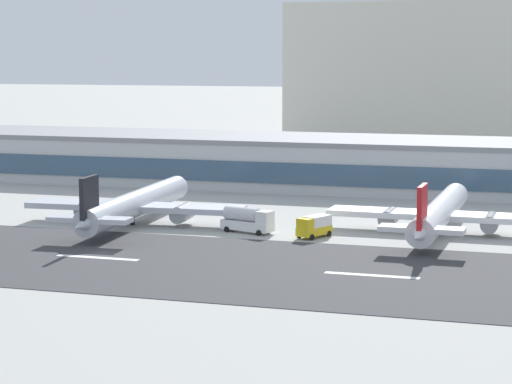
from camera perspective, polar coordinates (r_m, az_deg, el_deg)
The scene contains 10 objects.
ground_plane at distance 141.90m, azimuth -8.64°, elevation -3.45°, with size 1400.00×1400.00×0.00m, color #A8A8A3.
runway_strip at distance 139.18m, azimuth -9.19°, elevation -3.67°, with size 800.00×38.41×0.08m, color #38383A.
runway_centreline_dash_4 at distance 138.86m, azimuth -8.92°, elevation -3.67°, with size 12.00×1.20×0.01m, color white.
runway_centreline_dash_5 at distance 127.22m, azimuth 6.54°, elevation -4.68°, with size 12.00×1.20×0.01m, color white.
terminal_building at distance 209.16m, azimuth 4.98°, elevation 1.65°, with size 183.92×27.06×10.33m.
distant_hotel_block at distance 311.72m, azimuth 11.82°, elevation 6.50°, with size 105.31×35.68×42.60m, color beige.
airliner_black_tail_gate_0 at distance 164.49m, azimuth -6.96°, elevation -0.76°, with size 36.48×47.65×9.94m.
airliner_red_tail_gate_1 at distance 157.38m, azimuth 10.25°, elevation -1.24°, with size 34.55×46.50×9.71m.
service_box_truck_1 at distance 152.44m, azimuth 3.30°, elevation -1.91°, with size 4.67×6.46×3.25m.
service_fuel_truck_2 at distance 156.18m, azimuth -0.48°, elevation -1.58°, with size 8.89×4.87×3.95m.
Camera 1 is at (60.74, -125.27, 27.45)m, focal length 70.98 mm.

